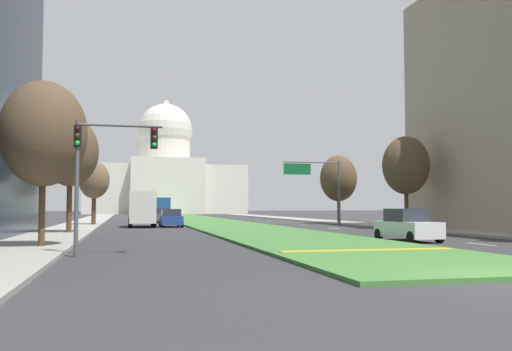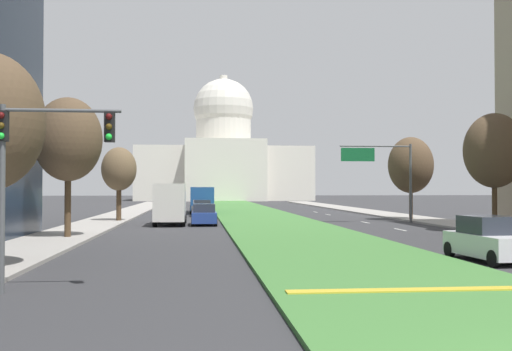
{
  "view_description": "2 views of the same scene",
  "coord_description": "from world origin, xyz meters",
  "views": [
    {
      "loc": [
        -9.48,
        -12.29,
        1.93
      ],
      "look_at": [
        2.49,
        38.8,
        4.81
      ],
      "focal_mm": 38.87,
      "sensor_mm": 36.0,
      "label": 1
    },
    {
      "loc": [
        -6.0,
        -7.13,
        2.92
      ],
      "look_at": [
        -1.39,
        39.51,
        3.86
      ],
      "focal_mm": 41.72,
      "sensor_mm": 36.0,
      "label": 2
    }
  ],
  "objects": [
    {
      "name": "street_tree_left_far",
      "position": [
        -12.55,
        43.59,
        4.42
      ],
      "size": [
        2.93,
        2.93,
        6.3
      ],
      "color": "#4C3823",
      "rests_on": "ground_plane"
    },
    {
      "name": "lane_dashes_right",
      "position": [
        7.95,
        37.84,
        0.0
      ],
      "size": [
        0.16,
        52.35,
        0.01
      ],
      "color": "silver",
      "rests_on": "ground_plane"
    },
    {
      "name": "sidewalk_right",
      "position": [
        13.82,
        51.94,
        0.07
      ],
      "size": [
        4.0,
        116.86,
        0.15
      ],
      "primitive_type": "cube",
      "color": "#9E9991",
      "rests_on": "ground_plane"
    },
    {
      "name": "capitol_building",
      "position": [
        0.0,
        129.07,
        9.73
      ],
      "size": [
        39.24,
        22.93,
        28.81
      ],
      "color": "silver",
      "rests_on": "ground_plane"
    },
    {
      "name": "city_bus",
      "position": [
        -5.47,
        61.22,
        1.77
      ],
      "size": [
        2.62,
        11.0,
        2.95
      ],
      "color": "#1E4C8C",
      "rests_on": "ground_plane"
    },
    {
      "name": "traffic_light_near_left",
      "position": [
        -10.48,
        9.73,
        3.8
      ],
      "size": [
        3.34,
        0.35,
        5.2
      ],
      "color": "#515456",
      "rests_on": "ground_plane"
    },
    {
      "name": "median_curb_nose",
      "position": [
        0.0,
        8.4,
        0.16
      ],
      "size": [
        7.33,
        0.5,
        0.04
      ],
      "primitive_type": "cube",
      "color": "gold",
      "rests_on": "grass_median"
    },
    {
      "name": "sedan_distant",
      "position": [
        -5.57,
        52.63,
        0.79
      ],
      "size": [
        2.15,
        4.59,
        1.67
      ],
      "color": "#4C5156",
      "rests_on": "ground_plane"
    },
    {
      "name": "ground_plane",
      "position": [
        0.0,
        64.92,
        0.0
      ],
      "size": [
        285.66,
        285.66,
        0.0
      ],
      "primitive_type": "plane",
      "color": "#333335"
    },
    {
      "name": "street_tree_right_mid",
      "position": [
        13.15,
        29.6,
        5.29
      ],
      "size": [
        3.88,
        3.88,
        7.73
      ],
      "color": "#4C3823",
      "rests_on": "ground_plane"
    },
    {
      "name": "overhead_guide_sign",
      "position": [
        9.23,
        40.33,
        4.67
      ],
      "size": [
        6.06,
        0.2,
        6.5
      ],
      "color": "#515456",
      "rests_on": "ground_plane"
    },
    {
      "name": "box_truck_delivery",
      "position": [
        -8.08,
        39.33,
        1.68
      ],
      "size": [
        2.4,
        6.4,
        3.2
      ],
      "color": "silver",
      "rests_on": "ground_plane"
    },
    {
      "name": "sedan_midblock",
      "position": [
        -5.48,
        38.97,
        0.78
      ],
      "size": [
        1.94,
        4.37,
        1.65
      ],
      "color": "navy",
      "rests_on": "ground_plane"
    },
    {
      "name": "grass_median",
      "position": [
        0.0,
        58.43,
        0.07
      ],
      "size": [
        8.15,
        116.86,
        0.14
      ],
      "primitive_type": "cube",
      "color": "#427A38",
      "rests_on": "ground_plane"
    },
    {
      "name": "sedan_lead_stopped",
      "position": [
        5.47,
        15.33,
        0.83
      ],
      "size": [
        2.11,
        4.36,
        1.78
      ],
      "color": "silver",
      "rests_on": "ground_plane"
    },
    {
      "name": "street_tree_left_mid",
      "position": [
        -13.24,
        27.12,
        5.6
      ],
      "size": [
        3.78,
        3.78,
        7.99
      ],
      "color": "#4C3823",
      "rests_on": "ground_plane"
    },
    {
      "name": "street_tree_right_far",
      "position": [
        12.77,
        43.71,
        4.88
      ],
      "size": [
        3.97,
        3.97,
        7.37
      ],
      "color": "#4C3823",
      "rests_on": "ground_plane"
    },
    {
      "name": "sidewalk_left",
      "position": [
        -13.82,
        51.94,
        0.07
      ],
      "size": [
        4.0,
        116.86,
        0.15
      ],
      "primitive_type": "cube",
      "color": "#9E9991",
      "rests_on": "ground_plane"
    }
  ]
}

